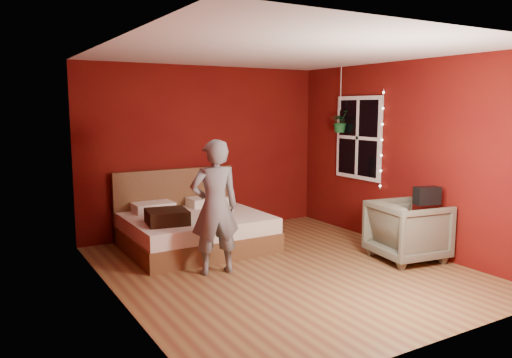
# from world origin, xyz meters

# --- Properties ---
(floor) EXTENTS (4.50, 4.50, 0.00)m
(floor) POSITION_xyz_m (0.00, 0.00, 0.00)
(floor) COLOR olive
(floor) RESTS_ON ground
(room_walls) EXTENTS (4.04, 4.54, 2.62)m
(room_walls) POSITION_xyz_m (0.00, 0.00, 1.68)
(room_walls) COLOR #5C1109
(room_walls) RESTS_ON ground
(window) EXTENTS (0.05, 0.97, 1.27)m
(window) POSITION_xyz_m (1.97, 0.90, 1.50)
(window) COLOR white
(window) RESTS_ON room_walls
(fairy_lights) EXTENTS (0.04, 0.04, 1.45)m
(fairy_lights) POSITION_xyz_m (1.94, 0.37, 1.50)
(fairy_lights) COLOR silver
(fairy_lights) RESTS_ON room_walls
(bed) EXTENTS (1.89, 1.61, 1.04)m
(bed) POSITION_xyz_m (-0.54, 1.48, 0.27)
(bed) COLOR brown
(bed) RESTS_ON ground
(person) EXTENTS (0.64, 0.48, 1.60)m
(person) POSITION_xyz_m (-0.78, 0.30, 0.80)
(person) COLOR slate
(person) RESTS_ON ground
(armchair) EXTENTS (0.96, 0.94, 0.77)m
(armchair) POSITION_xyz_m (1.60, -0.49, 0.39)
(armchair) COLOR #62614D
(armchair) RESTS_ON ground
(handbag) EXTENTS (0.34, 0.23, 0.22)m
(handbag) POSITION_xyz_m (1.63, -0.74, 0.88)
(handbag) COLOR black
(handbag) RESTS_ON armchair
(throw_pillow) EXTENTS (0.58, 0.58, 0.18)m
(throw_pillow) POSITION_xyz_m (-1.07, 1.12, 0.56)
(throw_pillow) COLOR black
(throw_pillow) RESTS_ON bed
(hanging_plant) EXTENTS (0.36, 0.33, 1.03)m
(hanging_plant) POSITION_xyz_m (1.88, 1.24, 1.74)
(hanging_plant) COLOR silver
(hanging_plant) RESTS_ON room_walls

